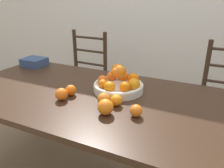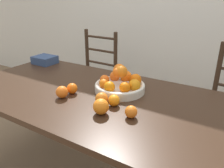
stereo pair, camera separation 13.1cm
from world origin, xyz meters
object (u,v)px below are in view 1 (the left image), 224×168
at_px(orange_loose_2, 136,111).
at_px(chair_left, 84,80).
at_px(orange_loose_3, 116,100).
at_px(orange_loose_5, 104,99).
at_px(orange_loose_4, 61,94).
at_px(orange_loose_1, 71,90).
at_px(fruit_bowl, 119,83).
at_px(book_stack, 34,62).
at_px(orange_loose_0, 105,107).

height_order(orange_loose_2, chair_left, chair_left).
xyz_separation_m(orange_loose_3, orange_loose_5, (-0.07, -0.02, 0.00)).
bearing_deg(orange_loose_4, orange_loose_1, 82.41).
bearing_deg(orange_loose_3, orange_loose_4, -167.35).
bearing_deg(chair_left, orange_loose_3, -45.99).
height_order(fruit_bowl, orange_loose_1, fruit_bowl).
height_order(orange_loose_4, orange_loose_5, orange_loose_4).
bearing_deg(orange_loose_2, orange_loose_1, 170.87).
height_order(fruit_bowl, book_stack, fruit_bowl).
bearing_deg(fruit_bowl, book_stack, 168.20).
height_order(fruit_bowl, orange_loose_3, fruit_bowl).
distance_m(orange_loose_1, book_stack, 0.75).
relative_size(orange_loose_1, book_stack, 0.35).
bearing_deg(fruit_bowl, orange_loose_3, -70.45).
bearing_deg(fruit_bowl, chair_left, 136.99).
xyz_separation_m(fruit_bowl, chair_left, (-0.68, 0.64, -0.31)).
xyz_separation_m(orange_loose_2, orange_loose_5, (-0.21, 0.04, 0.00)).
bearing_deg(orange_loose_3, orange_loose_1, 178.70).
bearing_deg(orange_loose_1, orange_loose_4, -97.59).
relative_size(orange_loose_0, orange_loose_2, 1.31).
distance_m(orange_loose_2, orange_loose_3, 0.15).
bearing_deg(orange_loose_4, orange_loose_0, -7.46).
bearing_deg(orange_loose_5, book_stack, 155.47).
xyz_separation_m(fruit_bowl, book_stack, (-0.89, 0.19, -0.02)).
height_order(orange_loose_2, orange_loose_4, orange_loose_4).
xyz_separation_m(orange_loose_0, orange_loose_3, (0.01, 0.11, -0.01)).
bearing_deg(book_stack, orange_loose_0, -27.59).
relative_size(orange_loose_0, chair_left, 0.09).
distance_m(orange_loose_0, orange_loose_3, 0.11).
height_order(orange_loose_3, chair_left, chair_left).
xyz_separation_m(orange_loose_4, orange_loose_5, (0.25, 0.05, -0.00)).
bearing_deg(orange_loose_0, orange_loose_2, 17.46).
distance_m(fruit_bowl, orange_loose_3, 0.21).
bearing_deg(orange_loose_3, orange_loose_2, -25.06).
relative_size(orange_loose_0, book_stack, 0.44).
height_order(fruit_bowl, orange_loose_4, fruit_bowl).
height_order(fruit_bowl, orange_loose_2, fruit_bowl).
bearing_deg(orange_loose_2, orange_loose_0, -162.54).
relative_size(fruit_bowl, orange_loose_0, 3.85).
relative_size(orange_loose_1, chair_left, 0.07).
relative_size(orange_loose_1, orange_loose_5, 0.93).
bearing_deg(chair_left, orange_loose_2, -43.28).
height_order(fruit_bowl, orange_loose_5, fruit_bowl).
distance_m(fruit_bowl, chair_left, 0.98).
xyz_separation_m(chair_left, book_stack, (-0.21, -0.45, 0.29)).
height_order(chair_left, book_stack, chair_left).
bearing_deg(orange_loose_0, orange_loose_1, 158.23).
distance_m(orange_loose_1, orange_loose_5, 0.25).
bearing_deg(orange_loose_4, orange_loose_2, 0.84).
distance_m(fruit_bowl, orange_loose_0, 0.32).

